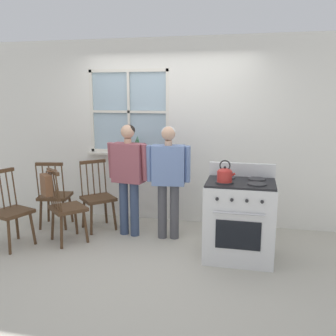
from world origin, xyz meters
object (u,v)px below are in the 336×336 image
at_px(chair_by_window, 66,209).
at_px(stove, 239,219).
at_px(person_teen_center, 168,173).
at_px(kettle, 225,174).
at_px(person_elderly_left, 128,170).
at_px(potted_plant, 137,147).
at_px(chair_center_cluster, 55,196).
at_px(chair_near_wall, 11,212).
at_px(handbag, 47,184).
at_px(chair_near_stove, 98,198).

height_order(chair_by_window, stove, stove).
bearing_deg(person_teen_center, kettle, -42.41).
distance_m(chair_by_window, person_elderly_left, 0.94).
bearing_deg(person_elderly_left, potted_plant, 105.10).
distance_m(chair_center_cluster, person_elderly_left, 1.24).
relative_size(chair_center_cluster, stove, 0.90).
xyz_separation_m(chair_near_wall, handbag, (0.46, 0.12, 0.35)).
distance_m(kettle, potted_plant, 1.85).
relative_size(chair_by_window, potted_plant, 3.51).
height_order(chair_near_wall, potted_plant, potted_plant).
bearing_deg(chair_near_stove, chair_by_window, -153.75).
height_order(kettle, potted_plant, potted_plant).
bearing_deg(potted_plant, chair_center_cluster, -150.99).
xyz_separation_m(chair_near_wall, person_teen_center, (1.87, 0.71, 0.44)).
bearing_deg(chair_by_window, person_teen_center, -119.24).
relative_size(person_elderly_left, kettle, 6.12).
bearing_deg(person_teen_center, chair_center_cluster, 170.24).
height_order(chair_near_wall, person_elderly_left, person_elderly_left).
relative_size(chair_by_window, person_elderly_left, 0.65).
height_order(chair_center_cluster, person_teen_center, person_teen_center).
xyz_separation_m(chair_center_cluster, person_teen_center, (1.70, -0.07, 0.44)).
distance_m(chair_near_stove, person_teen_center, 1.16).
relative_size(chair_near_stove, potted_plant, 3.51).
height_order(chair_by_window, chair_near_stove, same).
bearing_deg(person_teen_center, chair_near_wall, -166.52).
bearing_deg(handbag, person_teen_center, 22.81).
bearing_deg(chair_near_wall, stove, -64.36).
xyz_separation_m(chair_near_stove, person_elderly_left, (0.52, -0.13, 0.45)).
height_order(chair_center_cluster, chair_near_stove, same).
height_order(chair_near_wall, person_teen_center, person_teen_center).
distance_m(chair_near_wall, handbag, 0.59).
relative_size(kettle, potted_plant, 0.89).
bearing_deg(person_teen_center, potted_plant, 126.16).
xyz_separation_m(person_teen_center, stove, (0.94, -0.41, -0.42)).
distance_m(person_teen_center, stove, 1.11).
xyz_separation_m(chair_near_stove, potted_plant, (0.43, 0.54, 0.67)).
bearing_deg(stove, chair_near_wall, -173.87).
relative_size(stove, potted_plant, 3.90).
relative_size(chair_center_cluster, handbag, 3.18).
bearing_deg(chair_center_cluster, person_teen_center, 166.60).
bearing_deg(person_elderly_left, chair_by_window, -141.60).
distance_m(stove, kettle, 0.59).
xyz_separation_m(person_elderly_left, handbag, (-0.87, -0.59, -0.10)).
xyz_separation_m(chair_near_stove, handbag, (-0.35, -0.73, 0.35)).
bearing_deg(chair_near_wall, chair_near_stove, -24.33).
bearing_deg(kettle, handbag, -178.54).
bearing_deg(handbag, person_elderly_left, 34.32).
bearing_deg(stove, kettle, -143.29).
bearing_deg(chair_near_wall, chair_center_cluster, 7.48).
bearing_deg(chair_center_cluster, chair_near_wall, 67.02).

